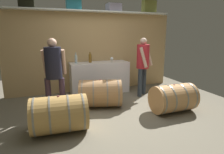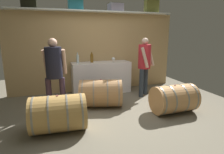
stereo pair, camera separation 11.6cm
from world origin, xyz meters
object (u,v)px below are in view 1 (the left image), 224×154
object	(u,v)px
wine_glass	(112,59)
visitor_tasting	(143,61)
winemaker_pouring	(54,69)
wine_barrel_near	(100,93)
toolcase_grey	(114,8)
toolcase_teal	(74,3)
wine_barrel_flank	(59,114)
toolcase_olive	(149,7)
wine_barrel_far	(173,98)
work_cabinet	(100,77)
toolcase_black	(26,2)
wine_bottle_amber	(90,58)
wine_bottle_clear	(76,59)

from	to	relation	value
wine_glass	visitor_tasting	distance (m)	0.84
winemaker_pouring	wine_barrel_near	bearing A→B (deg)	16.28
wine_glass	wine_barrel_near	distance (m)	1.26
toolcase_grey	visitor_tasting	xyz separation A→B (m)	(0.51, -0.80, -1.36)
wine_glass	visitor_tasting	world-z (taller)	visitor_tasting
wine_barrel_near	toolcase_grey	bearing A→B (deg)	73.37
toolcase_teal	wine_barrel_flank	xyz separation A→B (m)	(-0.63, -2.06, -2.04)
toolcase_olive	wine_barrel_far	xyz separation A→B (m)	(-0.49, -1.98, -2.06)
work_cabinet	wine_glass	world-z (taller)	wine_glass
toolcase_black	winemaker_pouring	distance (m)	1.91
toolcase_olive	winemaker_pouring	size ratio (longest dim) A/B	0.26
wine_bottle_amber	wine_glass	distance (m)	0.58
wine_bottle_clear	visitor_tasting	xyz separation A→B (m)	(1.60, -0.66, -0.05)
toolcase_black	toolcase_grey	size ratio (longest dim) A/B	0.94
winemaker_pouring	work_cabinet	bearing A→B (deg)	54.50
toolcase_black	wine_bottle_amber	size ratio (longest dim) A/B	1.24
wine_barrel_near	wine_barrel_flank	xyz separation A→B (m)	(-0.95, -0.86, 0.00)
toolcase_teal	toolcase_grey	bearing A→B (deg)	0.06
toolcase_olive	wine_glass	bearing A→B (deg)	-170.44
toolcase_black	work_cabinet	bearing A→B (deg)	-3.90
toolcase_olive	visitor_tasting	bearing A→B (deg)	-129.07
wine_barrel_flank	visitor_tasting	bearing A→B (deg)	32.72
toolcase_grey	winemaker_pouring	world-z (taller)	toolcase_grey
wine_glass	wine_barrel_far	world-z (taller)	wine_glass
wine_bottle_clear	wine_barrel_flank	world-z (taller)	wine_bottle_clear
toolcase_black	toolcase_grey	xyz separation A→B (m)	(2.16, 0.00, -0.03)
toolcase_grey	visitor_tasting	distance (m)	1.66
toolcase_teal	wine_bottle_clear	world-z (taller)	toolcase_teal
wine_barrel_flank	toolcase_teal	bearing A→B (deg)	76.02
wine_bottle_clear	visitor_tasting	bearing A→B (deg)	-22.22
wine_barrel_flank	toolcase_olive	bearing A→B (deg)	39.49
toolcase_black	wine_barrel_flank	size ratio (longest dim) A/B	0.37
toolcase_teal	wine_barrel_far	world-z (taller)	toolcase_teal
toolcase_olive	work_cabinet	size ratio (longest dim) A/B	0.25
toolcase_black	wine_barrel_flank	bearing A→B (deg)	-75.56
wine_bottle_amber	wine_bottle_clear	distance (m)	0.38
toolcase_olive	visitor_tasting	distance (m)	1.74
work_cabinet	wine_bottle_clear	xyz separation A→B (m)	(-0.62, 0.03, 0.55)
visitor_tasting	wine_bottle_clear	bearing A→B (deg)	-60.64
wine_bottle_amber	wine_barrel_far	world-z (taller)	wine_bottle_amber
work_cabinet	visitor_tasting	world-z (taller)	visitor_tasting
wine_barrel_near	winemaker_pouring	bearing A→B (deg)	-161.71
toolcase_olive	wine_barrel_near	distance (m)	3.00
wine_barrel_near	winemaker_pouring	world-z (taller)	winemaker_pouring
wine_glass	winemaker_pouring	xyz separation A→B (m)	(-1.56, -0.97, -0.00)
wine_barrel_far	toolcase_olive	bearing A→B (deg)	75.08
work_cabinet	wine_bottle_clear	distance (m)	0.83
wine_glass	winemaker_pouring	world-z (taller)	winemaker_pouring
toolcase_black	toolcase_olive	size ratio (longest dim) A/B	0.87
wine_bottle_clear	visitor_tasting	size ratio (longest dim) A/B	0.19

